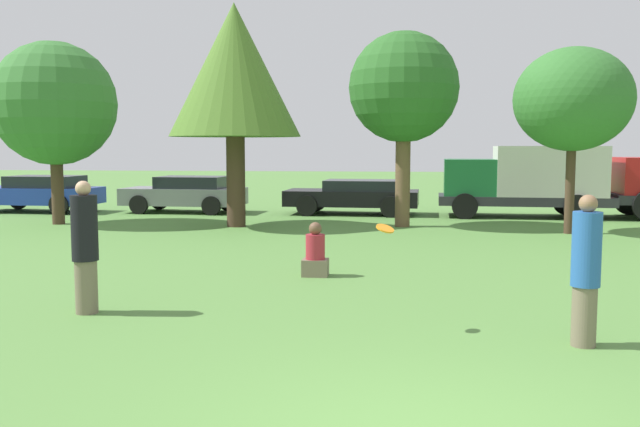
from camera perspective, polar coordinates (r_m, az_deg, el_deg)
person_thrower at (r=10.03m, az=-18.88°, el=-2.65°), size 0.36×0.36×1.84m
person_catcher at (r=8.49m, az=21.15°, el=-4.41°), size 0.33×0.33×1.76m
frisbee at (r=8.58m, az=5.41°, el=-1.24°), size 0.24×0.23×0.14m
bystander_sitting at (r=12.31m, az=-0.39°, el=-3.39°), size 0.46×0.38×0.97m
tree_0 at (r=22.00m, az=-21.14°, el=8.45°), size 3.64×3.64×5.40m
tree_1 at (r=20.16m, az=-7.09°, el=11.59°), size 3.78×3.78×6.38m
tree_2 at (r=20.09m, az=6.95°, el=10.23°), size 3.15×3.15×5.58m
tree_3 at (r=19.44m, az=20.22°, el=8.83°), size 3.07×3.07×4.91m
parked_car_blue at (r=26.40m, az=-22.21°, el=1.63°), size 4.42×2.12×1.29m
parked_car_grey at (r=24.75m, az=-11.03°, el=1.67°), size 4.28×2.12×1.28m
parked_car_black at (r=23.66m, az=2.85°, el=1.51°), size 4.61×2.24×1.18m
delivery_truck_green at (r=23.62m, az=16.75°, el=2.80°), size 5.61×2.37×2.33m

